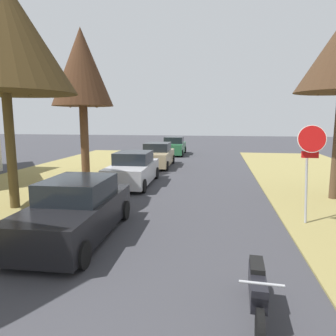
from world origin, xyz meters
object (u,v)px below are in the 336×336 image
Objects in this scene: street_tree_left_far at (82,69)px; parked_sedan_tan at (157,156)px; parked_motorcycle at (257,290)px; parked_sedan_silver at (133,170)px; parked_sedan_black at (76,211)px; stop_sign_far at (310,153)px; parked_sedan_green at (174,146)px; street_tree_left_mid_b at (1,33)px.

parked_sedan_tan is (3.01, 4.66, -5.00)m from street_tree_left_far.
street_tree_left_far is at bearing 125.26° from parked_motorcycle.
street_tree_left_far reaches higher than parked_sedan_silver.
parked_motorcycle is (4.37, -2.81, -0.24)m from parked_sedan_black.
parked_sedan_tan is (-6.70, 10.71, -1.45)m from stop_sign_far.
parked_sedan_green is (-0.23, 19.89, 0.00)m from parked_sedan_black.
stop_sign_far is 8.41m from parked_sedan_silver.
street_tree_left_mid_b reaches higher than parked_sedan_tan.
parked_sedan_black and parked_sedan_green have the same top height.
street_tree_left_mid_b is 1.77× the size of parked_sedan_black.
street_tree_left_mid_b is 5.95m from street_tree_left_far.
parked_sedan_black is (-6.37, -2.06, -1.45)m from stop_sign_far.
stop_sign_far is at bearing 17.91° from parked_sedan_black.
parked_sedan_green reaches higher than parked_motorcycle.
street_tree_left_mid_b is 1.77× the size of parked_sedan_tan.
street_tree_left_far is at bearing -122.92° from parked_sedan_tan.
street_tree_left_far is (-9.71, 6.06, 3.55)m from stop_sign_far.
parked_sedan_black is 2.17× the size of parked_motorcycle.
parked_sedan_silver is 5.88m from parked_sedan_tan.
stop_sign_far reaches higher than parked_sedan_silver.
parked_sedan_green is at bearing 89.19° from parked_sedan_tan.
stop_sign_far reaches higher than parked_sedan_black.
street_tree_left_far is 13.17m from parked_sedan_green.
parked_sedan_green is at bearing 90.67° from parked_sedan_black.
street_tree_left_far is 1.74× the size of parked_sedan_silver.
stop_sign_far is 1.43× the size of parked_motorcycle.
parked_motorcycle is at bearing -54.74° from street_tree_left_far.
stop_sign_far is 11.99m from street_tree_left_far.
stop_sign_far is at bearing -31.94° from street_tree_left_far.
street_tree_left_mid_b is at bearing -90.31° from street_tree_left_far.
street_tree_left_far is 10.10m from parked_sedan_black.
parked_sedan_black and parked_sedan_silver have the same top height.
parked_sedan_black is at bearing -67.58° from street_tree_left_far.
parked_sedan_green is 2.17× the size of parked_motorcycle.
parked_sedan_tan and parked_sedan_green have the same top height.
stop_sign_far reaches higher than parked_sedan_green.
street_tree_left_far reaches higher than stop_sign_far.
street_tree_left_far reaches higher than parked_motorcycle.
parked_sedan_tan reaches higher than parked_motorcycle.
parked_sedan_tan is at bearing 91.49° from parked_sedan_black.
street_tree_left_far is 1.74× the size of parked_sedan_tan.
parked_sedan_tan is (-0.33, 12.77, 0.00)m from parked_sedan_black.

